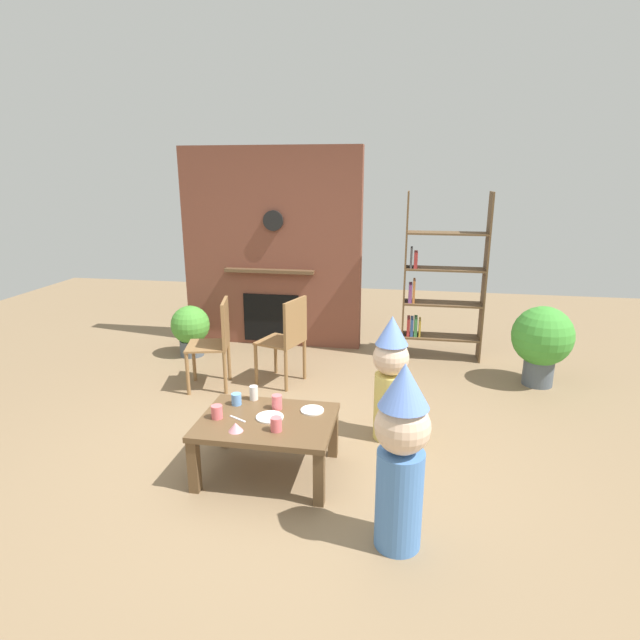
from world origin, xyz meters
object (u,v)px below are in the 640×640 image
paper_cup_near_right (236,399)px  dining_chair_left (217,339)px  potted_plant_tall (542,340)px  bookshelf (438,286)px  coffee_table (267,428)px  paper_cup_far_right (276,424)px  child_in_pink (390,375)px  paper_cup_near_left (254,393)px  birthday_cake_slice (236,427)px  paper_cup_far_left (277,402)px  paper_cup_center (217,412)px  dining_chair_middle (288,336)px  paper_plate_rear (312,410)px  child_with_cone_hat (401,453)px  potted_plant_short (191,328)px  paper_plate_front (270,417)px

paper_cup_near_right → dining_chair_left: dining_chair_left is taller
dining_chair_left → potted_plant_tall: dining_chair_left is taller
bookshelf → coffee_table: bookshelf is taller
paper_cup_far_right → child_in_pink: (0.72, 0.82, 0.07)m
paper_cup_near_left → birthday_cake_slice: 0.50m
child_in_pink → paper_cup_far_left: bearing=-7.1°
paper_cup_center → birthday_cake_slice: bearing=-39.9°
paper_cup_far_right → paper_cup_far_left: bearing=103.2°
coffee_table → dining_chair_middle: 1.65m
paper_cup_near_left → paper_plate_rear: (0.48, -0.12, -0.05)m
child_with_cone_hat → dining_chair_left: 2.74m
paper_cup_near_right → child_with_cone_hat: (1.23, -0.79, 0.13)m
paper_cup_far_right → dining_chair_middle: 1.81m
paper_cup_near_left → paper_cup_far_left: (0.21, -0.12, -0.00)m
paper_cup_far_right → birthday_cake_slice: (-0.26, -0.05, -0.02)m
paper_plate_rear → birthday_cake_slice: 0.59m
paper_cup_near_left → paper_cup_near_right: size_ratio=1.26×
potted_plant_short → child_with_cone_hat: bearing=-48.8°
dining_chair_middle → potted_plant_short: size_ratio=1.49×
paper_cup_far_left → potted_plant_tall: bearing=39.5°
paper_cup_near_left → paper_plate_rear: paper_cup_near_left is taller
paper_cup_far_right → paper_plate_front: size_ratio=0.50×
birthday_cake_slice → paper_cup_far_left: bearing=63.6°
potted_plant_short → paper_cup_far_left: bearing=-52.7°
coffee_table → paper_cup_far_right: bearing=-55.3°
paper_cup_far_left → potted_plant_tall: 2.93m
paper_cup_center → paper_cup_near_left: bearing=64.1°
coffee_table → paper_cup_far_right: paper_cup_far_right is taller
dining_chair_middle → potted_plant_tall: bearing=-151.9°
paper_plate_front → paper_plate_rear: bearing=29.9°
coffee_table → paper_plate_front: paper_plate_front is taller
paper_cup_center → paper_cup_far_left: bearing=29.8°
paper_cup_center → paper_plate_rear: 0.68m
paper_cup_far_right → dining_chair_middle: (-0.34, 1.78, 0.04)m
birthday_cake_slice → child_in_pink: size_ratio=0.10×
paper_cup_far_right → potted_plant_short: 2.93m
paper_cup_near_left → child_with_cone_hat: bearing=-38.5°
paper_cup_near_right → paper_cup_center: (-0.06, -0.24, 0.00)m
potted_plant_tall → bookshelf: bearing=146.9°
paper_cup_far_left → child_in_pink: 0.94m
paper_plate_front → potted_plant_tall: (2.27, 2.01, 0.05)m
dining_chair_middle → paper_plate_rear: bearing=128.8°
paper_cup_far_left → child_in_pink: child_in_pink is taller
paper_cup_far_left → paper_plate_rear: bearing=1.5°
coffee_table → paper_cup_center: (-0.35, -0.04, 0.11)m
paper_cup_far_left → dining_chair_middle: (-0.26, 1.45, 0.04)m
paper_cup_far_right → child_with_cone_hat: bearing=-28.0°
paper_cup_far_left → paper_cup_far_right: bearing=-76.8°
paper_cup_near_right → dining_chair_left: 1.38m
paper_cup_near_right → paper_cup_center: size_ratio=0.92×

